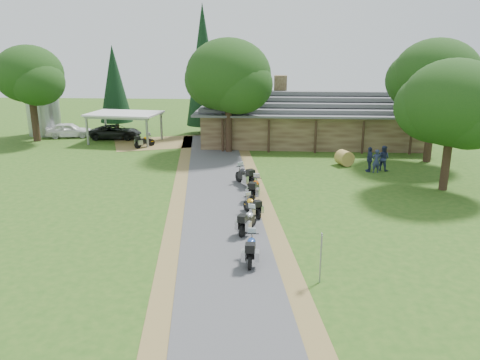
# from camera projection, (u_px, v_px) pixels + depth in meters

# --- Properties ---
(ground) EXTENTS (120.00, 120.00, 0.00)m
(ground) POSITION_uv_depth(u_px,v_px,m) (224.00, 243.00, 22.03)
(ground) COLOR #275116
(ground) RESTS_ON ground
(driveway) EXTENTS (51.95, 51.95, 0.00)m
(driveway) POSITION_uv_depth(u_px,v_px,m) (222.00, 214.00, 25.89)
(driveway) COLOR #454648
(driveway) RESTS_ON ground
(lodge) EXTENTS (21.40, 9.40, 4.90)m
(lodge) POSITION_uv_depth(u_px,v_px,m) (312.00, 117.00, 43.97)
(lodge) COLOR brown
(lodge) RESTS_ON ground
(silo) EXTENTS (3.64, 3.64, 6.56)m
(silo) POSITION_uv_depth(u_px,v_px,m) (42.00, 103.00, 47.71)
(silo) COLOR gray
(silo) RESTS_ON ground
(carport) EXTENTS (7.00, 5.12, 2.82)m
(carport) POSITION_uv_depth(u_px,v_px,m) (125.00, 128.00, 44.41)
(carport) COLOR silver
(carport) RESTS_ON ground
(car_white_sedan) EXTENTS (3.40, 5.95, 1.87)m
(car_white_sedan) POSITION_uv_depth(u_px,v_px,m) (69.00, 128.00, 46.90)
(car_white_sedan) COLOR white
(car_white_sedan) RESTS_ON ground
(car_dark_suv) EXTENTS (2.42, 5.45, 2.07)m
(car_dark_suv) POSITION_uv_depth(u_px,v_px,m) (116.00, 129.00, 46.09)
(car_dark_suv) COLOR black
(car_dark_suv) RESTS_ON ground
(motorcycle_row_a) EXTENTS (0.66, 1.93, 1.31)m
(motorcycle_row_a) POSITION_uv_depth(u_px,v_px,m) (251.00, 247.00, 20.01)
(motorcycle_row_a) COLOR navy
(motorcycle_row_a) RESTS_ON ground
(motorcycle_row_b) EXTENTS (1.16, 1.96, 1.27)m
(motorcycle_row_b) POSITION_uv_depth(u_px,v_px,m) (248.00, 220.00, 23.22)
(motorcycle_row_b) COLOR #B5B8BE
(motorcycle_row_b) RESTS_ON ground
(motorcycle_row_c) EXTENTS (1.31, 1.79, 1.18)m
(motorcycle_row_c) POSITION_uv_depth(u_px,v_px,m) (252.00, 205.00, 25.49)
(motorcycle_row_c) COLOR #ECA318
(motorcycle_row_c) RESTS_ON ground
(motorcycle_row_d) EXTENTS (0.95, 2.11, 1.39)m
(motorcycle_row_d) POSITION_uv_depth(u_px,v_px,m) (255.00, 187.00, 28.29)
(motorcycle_row_d) COLOR #B34405
(motorcycle_row_d) RESTS_ON ground
(motorcycle_row_e) EXTENTS (1.68, 2.15, 1.44)m
(motorcycle_row_e) POSITION_uv_depth(u_px,v_px,m) (245.00, 175.00, 30.91)
(motorcycle_row_e) COLOR black
(motorcycle_row_e) RESTS_ON ground
(motorcycle_carport_a) EXTENTS (1.68, 1.83, 1.29)m
(motorcycle_carport_a) POSITION_uv_depth(u_px,v_px,m) (145.00, 140.00, 42.40)
(motorcycle_carport_a) COLOR #F0A200
(motorcycle_carport_a) RESTS_ON ground
(person_a) EXTENTS (0.65, 0.52, 2.03)m
(person_a) POSITION_uv_depth(u_px,v_px,m) (376.00, 159.00, 33.89)
(person_a) COLOR navy
(person_a) RESTS_ON ground
(person_b) EXTENTS (0.77, 0.73, 2.21)m
(person_b) POSITION_uv_depth(u_px,v_px,m) (383.00, 156.00, 34.45)
(person_b) COLOR navy
(person_b) RESTS_ON ground
(person_c) EXTENTS (0.48, 0.64, 2.16)m
(person_c) POSITION_uv_depth(u_px,v_px,m) (370.00, 157.00, 34.19)
(person_c) COLOR navy
(person_c) RESTS_ON ground
(hay_bale) EXTENTS (1.49, 1.44, 1.17)m
(hay_bale) POSITION_uv_depth(u_px,v_px,m) (344.00, 158.00, 36.08)
(hay_bale) COLOR olive
(hay_bale) RESTS_ON ground
(sign_post) EXTENTS (0.38, 0.06, 2.08)m
(sign_post) POSITION_uv_depth(u_px,v_px,m) (321.00, 258.00, 18.12)
(sign_post) COLOR gray
(sign_post) RESTS_ON ground
(oak_lodge_left) EXTENTS (7.13, 7.13, 10.59)m
(oak_lodge_left) POSITION_uv_depth(u_px,v_px,m) (228.00, 90.00, 39.37)
(oak_lodge_left) COLOR #143911
(oak_lodge_left) RESTS_ON ground
(oak_lodge_right) EXTENTS (6.55, 6.55, 10.89)m
(oak_lodge_right) POSITION_uv_depth(u_px,v_px,m) (434.00, 93.00, 35.90)
(oak_lodge_right) COLOR #143911
(oak_lodge_right) RESTS_ON ground
(oak_driveway) EXTENTS (6.31, 6.31, 9.01)m
(oak_driveway) POSITION_uv_depth(u_px,v_px,m) (451.00, 120.00, 28.95)
(oak_driveway) COLOR #143911
(oak_driveway) RESTS_ON ground
(oak_silo) EXTENTS (6.27, 6.27, 10.26)m
(oak_silo) POSITION_uv_depth(u_px,v_px,m) (31.00, 87.00, 43.93)
(oak_silo) COLOR #143911
(oak_silo) RESTS_ON ground
(cedar_near) EXTENTS (3.69, 3.69, 12.98)m
(cedar_near) POSITION_uv_depth(u_px,v_px,m) (203.00, 70.00, 47.23)
(cedar_near) COLOR black
(cedar_near) RESTS_ON ground
(cedar_far) EXTENTS (3.45, 3.45, 9.00)m
(cedar_far) POSITION_uv_depth(u_px,v_px,m) (115.00, 88.00, 50.10)
(cedar_far) COLOR black
(cedar_far) RESTS_ON ground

